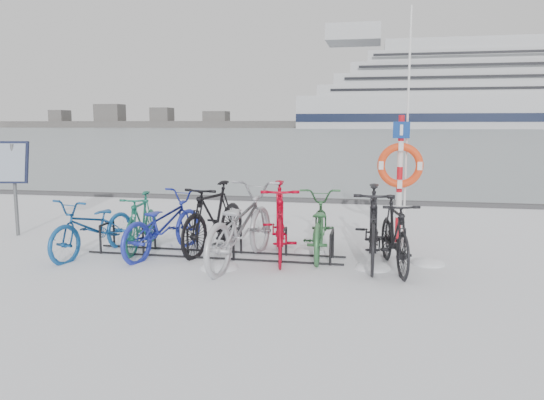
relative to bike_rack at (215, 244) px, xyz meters
The scene contains 18 objects.
ground 0.18m from the bike_rack, ahead, with size 900.00×900.00×0.00m, color white.
ice_sheet 155.00m from the bike_rack, 90.00° to the left, with size 400.00×298.00×0.02m, color #939EA6.
quay_edge 5.90m from the bike_rack, 90.00° to the left, with size 400.00×0.25×0.10m, color #3F3F42.
bike_rack is the anchor object (origin of this frame).
info_board 4.19m from the bike_rack, 169.61° to the left, with size 0.60×0.32×1.72m.
lifebuoy_station 3.38m from the bike_rack, 27.78° to the left, with size 0.76×0.22×3.94m.
cruise_ferry 225.39m from the bike_rack, 78.33° to the left, with size 153.15×28.85×50.32m.
shoreline 287.22m from the bike_rack, 115.14° to the left, with size 180.00×12.00×9.50m.
bike_0 1.91m from the bike_rack, behind, with size 0.63×1.81×0.95m, color #154B8C.
bike_1 1.35m from the bike_rack, behind, with size 0.45×1.59×0.96m, color #18624D.
bike_2 0.89m from the bike_rack, behind, with size 0.67×1.93×1.01m, color #1F2BA0.
bike_3 0.53m from the bike_rack, 108.56° to the left, with size 0.54×1.90×1.14m, color black.
bike_4 0.72m from the bike_rack, 33.31° to the right, with size 0.79×2.27×1.19m, color #A5A7AE.
bike_5 1.08m from the bike_rack, ahead, with size 0.56×1.97×1.19m, color #B4031A.
bike_6 1.64m from the bike_rack, 15.19° to the left, with size 0.67×1.91×1.00m, color #316C3C.
bike_7 2.43m from the bike_rack, ahead, with size 0.55×1.96×1.18m, color black.
bike_8 2.72m from the bike_rack, ahead, with size 0.49×1.74×1.05m, color black.
snow_drifts 1.46m from the bike_rack, ahead, with size 4.70×1.71×0.19m.
Camera 1 is at (2.42, -7.66, 2.02)m, focal length 35.00 mm.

